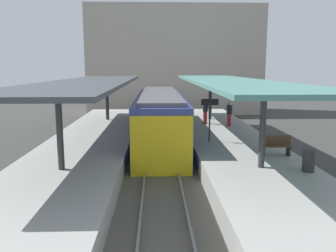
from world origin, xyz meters
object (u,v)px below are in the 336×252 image
Objects in this scene: platform_bench at (275,145)px; passenger_mid_platform at (229,114)px; commuter_train at (160,118)px; litter_bin at (309,161)px; platform_sign at (210,110)px; passenger_near_bench at (205,111)px.

platform_bench is 0.88× the size of passenger_mid_platform.
commuter_train reaches higher than litter_bin.
platform_sign is 1.30× the size of passenger_near_bench.
passenger_mid_platform is (-0.82, 9.99, 0.43)m from litter_bin.
commuter_train reaches higher than platform_sign.
commuter_train is at bearing 126.43° from platform_sign.
commuter_train is 7.98× the size of passenger_near_bench.
commuter_train is 3.84m from passenger_near_bench.
litter_bin is at bearing -80.45° from platform_bench.
passenger_mid_platform reaches higher than litter_bin.
passenger_mid_platform is at bearing -35.84° from passenger_near_bench.
commuter_train is 10.32m from litter_bin.
platform_sign is (2.53, -3.43, 0.90)m from commuter_train.
passenger_near_bench is (0.60, 5.66, -0.74)m from platform_sign.
passenger_mid_platform is (1.43, -1.03, -0.05)m from passenger_near_bench.
commuter_train is 4.36m from platform_sign.
platform_bench is (4.98, -6.40, -0.26)m from commuter_train.
platform_bench is at bearing -52.14° from commuter_train.
litter_bin is (2.84, -5.36, -1.22)m from platform_sign.
litter_bin is at bearing -58.56° from commuter_train.
passenger_mid_platform is at bearing 94.70° from litter_bin.
platform_sign is at bearing 117.94° from litter_bin.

